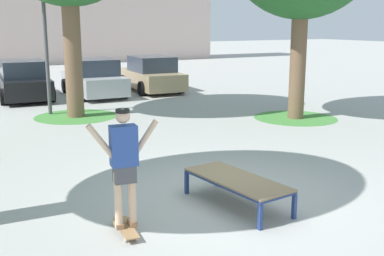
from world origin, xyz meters
TOP-DOWN VIEW (x-y plane):
  - ground_plane at (0.00, 0.00)m, footprint 120.00×120.00m
  - skate_box at (-0.10, -0.46)m, footprint 0.97×1.97m
  - skateboard at (-2.06, -0.59)m, footprint 0.31×0.82m
  - skater at (-2.06, -0.59)m, footprint 1.00×0.32m
  - grass_patch_near_right at (5.63, 4.74)m, footprint 2.57×2.57m
  - grass_patch_mid_back at (-0.29, 8.30)m, footprint 2.60×2.60m
  - car_black at (-1.03, 12.89)m, footprint 2.16×4.32m
  - car_silver at (1.61, 12.38)m, footprint 2.02×4.25m
  - car_tan at (4.24, 12.56)m, footprint 2.13×4.31m

SIDE VIEW (x-z plane):
  - ground_plane at x=0.00m, z-range 0.00..0.00m
  - grass_patch_near_right at x=5.63m, z-range 0.00..0.01m
  - grass_patch_mid_back at x=-0.29m, z-range 0.00..0.01m
  - skateboard at x=-2.06m, z-range 0.03..0.12m
  - skate_box at x=-0.10m, z-range 0.18..0.64m
  - car_black at x=-1.03m, z-range -0.06..1.44m
  - car_silver at x=1.61m, z-range -0.06..1.44m
  - car_tan at x=4.24m, z-range -0.06..1.44m
  - skater at x=-2.06m, z-range 0.22..1.92m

